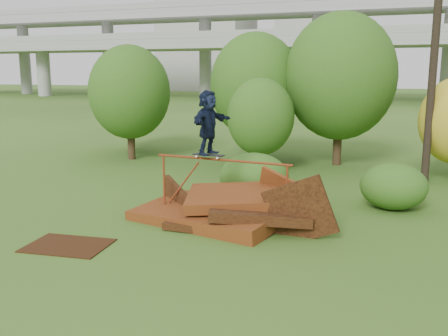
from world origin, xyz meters
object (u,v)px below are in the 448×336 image
(scrap_pile, at_px, (228,210))
(skater, at_px, (208,122))
(flat_plate, at_px, (68,245))
(utility_pole, at_px, (434,56))

(scrap_pile, height_order, skater, skater)
(scrap_pile, bearing_deg, flat_plate, -133.77)
(flat_plate, relative_size, utility_pole, 0.21)
(skater, bearing_deg, flat_plate, 153.27)
(scrap_pile, xyz_separation_m, skater, (-0.55, -0.07, 2.41))
(flat_plate, distance_m, utility_pole, 13.87)
(flat_plate, bearing_deg, skater, 51.26)
(scrap_pile, distance_m, utility_pole, 9.77)
(scrap_pile, xyz_separation_m, utility_pole, (5.30, 6.99, 4.32))
(skater, relative_size, utility_pole, 0.19)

